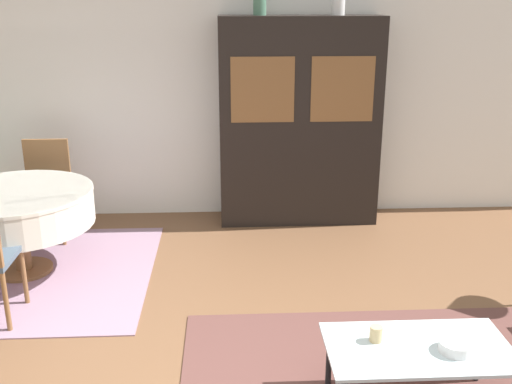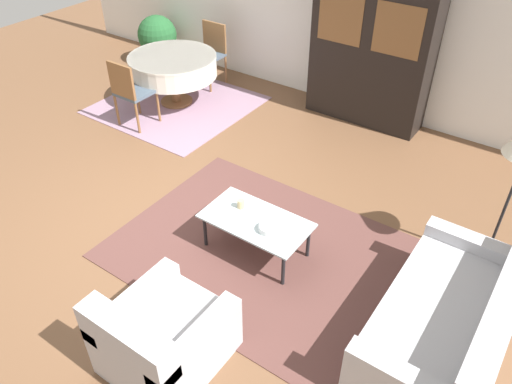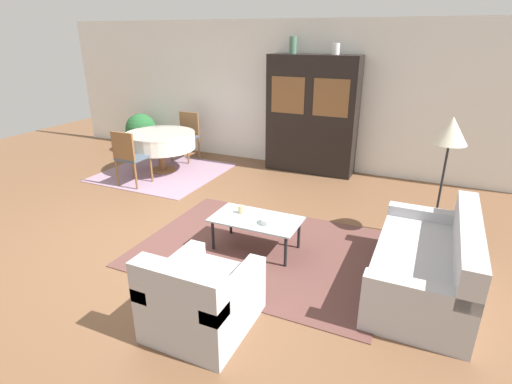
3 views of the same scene
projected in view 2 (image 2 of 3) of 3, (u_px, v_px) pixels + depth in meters
The scene contains 14 objects.
ground_plane at pixel (166, 222), 5.43m from camera, with size 14.00×14.00×0.00m, color brown.
wall_back at pixel (335, 9), 6.97m from camera, with size 10.00×0.06×2.70m.
area_rug at pixel (264, 252), 5.04m from camera, with size 2.94×2.18×0.01m.
dining_rug at pixel (177, 105), 7.57m from camera, with size 2.10×2.06×0.01m.
couch at pixel (449, 323), 3.99m from camera, with size 0.91×1.78×0.82m.
armchair at pixel (162, 339), 3.87m from camera, with size 0.81×0.90×0.79m.
coffee_table at pixel (256, 223), 4.84m from camera, with size 1.05×0.58×0.40m.
display_cabinet at pixel (372, 47), 6.62m from camera, with size 1.63×0.48×2.11m.
dining_table at pixel (173, 66), 7.28m from camera, with size 1.28×1.28×0.73m.
dining_chair_near at pixel (130, 90), 6.74m from camera, with size 0.44×0.44×0.95m.
dining_chair_far at pixel (210, 50), 7.86m from camera, with size 0.44×0.44×0.95m.
cup at pixel (241, 204), 4.94m from camera, with size 0.07×0.07×0.09m.
bowl at pixel (269, 228), 4.68m from camera, with size 0.19×0.19×0.06m.
potted_plant at pixel (157, 37), 8.55m from camera, with size 0.66×0.66×0.83m.
Camera 2 is at (3.16, -2.80, 3.56)m, focal length 35.00 mm.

